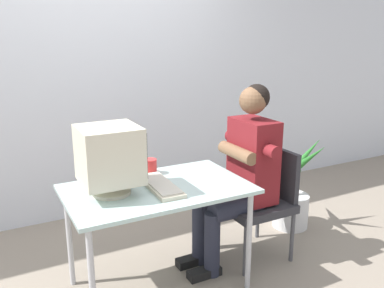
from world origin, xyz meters
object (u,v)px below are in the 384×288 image
crt_monitor (110,155)px  potted_plant (292,194)px  desk_mug (150,166)px  keyboard (160,185)px  person_seated (242,170)px  office_chair (261,196)px  desk (158,197)px

crt_monitor → potted_plant: crt_monitor is taller
potted_plant → desk_mug: desk_mug is taller
keyboard → desk_mug: desk_mug is taller
person_seated → crt_monitor: bearing=-179.5°
office_chair → potted_plant: bearing=24.8°
crt_monitor → potted_plant: (1.65, 0.25, -0.65)m
crt_monitor → person_seated: bearing=0.5°
crt_monitor → person_seated: size_ratio=0.32×
desk_mug → office_chair: bearing=-15.9°
desk → crt_monitor: crt_monitor is taller
keyboard → person_seated: (0.65, 0.05, -0.02)m
person_seated → office_chair: bearing=0.0°
crt_monitor → keyboard: (0.30, -0.05, -0.22)m
keyboard → office_chair: bearing=3.7°
person_seated → potted_plant: 0.84m
office_chair → person_seated: bearing=180.0°
keyboard → desk_mug: bearing=80.3°
person_seated → desk_mug: size_ratio=12.67×
crt_monitor → keyboard: 0.37m
desk → desk_mug: (0.06, 0.26, 0.12)m
keyboard → potted_plant: potted_plant is taller
office_chair → keyboard: bearing=-176.3°
potted_plant → desk_mug: bearing=-179.3°
office_chair → person_seated: (-0.18, 0.00, 0.23)m
office_chair → desk_mug: size_ratio=7.95×
crt_monitor → keyboard: size_ratio=0.89×
crt_monitor → keyboard: bearing=-8.7°
keyboard → desk_mug: size_ratio=4.54×
desk_mug → crt_monitor: bearing=-146.0°
keyboard → office_chair: size_ratio=0.57×
crt_monitor → person_seated: 0.98m
crt_monitor → potted_plant: size_ratio=0.51×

